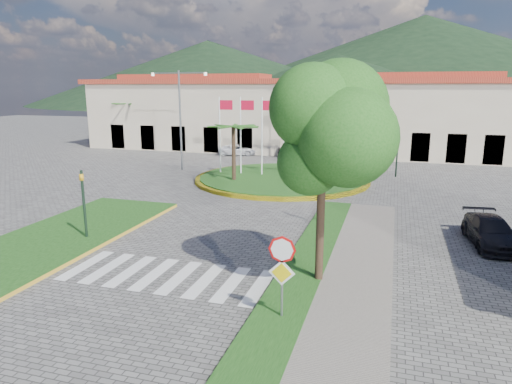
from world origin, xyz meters
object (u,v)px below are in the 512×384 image
(car_dark_a, at_px, (297,150))
(car_dark_b, at_px, (389,154))
(stop_sign, at_px, (282,265))
(white_van, at_px, (237,150))
(roundabout_island, at_px, (282,178))
(car_side_right, at_px, (491,231))
(deciduous_tree, at_px, (323,136))

(car_dark_a, height_order, car_dark_b, car_dark_a)
(car_dark_b, bearing_deg, car_dark_a, 71.65)
(stop_sign, xyz_separation_m, white_van, (-12.25, 31.25, -1.26))
(roundabout_island, xyz_separation_m, car_side_right, (12.00, -10.89, 0.43))
(roundabout_island, relative_size, car_dark_b, 3.73)
(white_van, distance_m, car_side_right, 29.38)
(deciduous_tree, xyz_separation_m, car_dark_b, (1.82, 29.70, -4.61))
(car_dark_b, bearing_deg, roundabout_island, 125.26)
(car_dark_b, relative_size, car_side_right, 0.81)
(stop_sign, distance_m, car_dark_a, 32.38)
(roundabout_island, relative_size, car_dark_a, 3.35)
(deciduous_tree, height_order, car_dark_b, deciduous_tree)
(roundabout_island, height_order, stop_sign, roundabout_island)
(car_dark_a, height_order, car_side_right, car_dark_a)
(roundabout_island, bearing_deg, car_dark_a, 96.46)
(roundabout_island, bearing_deg, stop_sign, -76.27)
(roundabout_island, distance_m, car_dark_a, 11.81)
(car_dark_b, height_order, car_side_right, car_side_right)
(stop_sign, relative_size, white_van, 0.70)
(stop_sign, xyz_separation_m, car_dark_a, (-6.22, 31.76, -1.15))
(stop_sign, relative_size, car_side_right, 0.63)
(roundabout_island, relative_size, stop_sign, 4.79)
(car_dark_a, bearing_deg, car_side_right, -167.94)
(roundabout_island, xyz_separation_m, deciduous_tree, (5.50, -17.00, 5.00))
(roundabout_island, distance_m, car_dark_b, 14.66)
(white_van, xyz_separation_m, car_dark_b, (14.67, 1.48, 0.03))
(deciduous_tree, height_order, white_van, deciduous_tree)
(roundabout_island, distance_m, white_van, 13.42)
(roundabout_island, bearing_deg, car_side_right, -42.24)
(car_dark_b, distance_m, car_side_right, 24.05)
(stop_sign, relative_size, deciduous_tree, 0.39)
(white_van, height_order, car_side_right, car_side_right)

